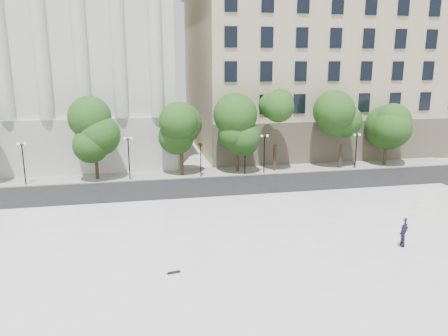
{
  "coord_description": "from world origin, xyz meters",
  "views": [
    {
      "loc": [
        -6.19,
        -21.25,
        11.67
      ],
      "look_at": [
        0.07,
        10.0,
        3.94
      ],
      "focal_mm": 35.0,
      "sensor_mm": 36.0,
      "label": 1
    }
  ],
  "objects_px": {
    "traffic_light_east": "(245,140)",
    "skateboard": "(174,272)",
    "traffic_light_west": "(201,142)",
    "person_lying": "(402,243)"
  },
  "relations": [
    {
      "from": "traffic_light_east",
      "to": "skateboard",
      "type": "bearing_deg",
      "value": -113.52
    },
    {
      "from": "person_lying",
      "to": "skateboard",
      "type": "distance_m",
      "value": 14.34
    },
    {
      "from": "traffic_light_east",
      "to": "person_lying",
      "type": "xyz_separation_m",
      "value": [
        4.92,
        -20.87,
        -3.04
      ]
    },
    {
      "from": "traffic_light_west",
      "to": "skateboard",
      "type": "relative_size",
      "value": 5.83
    },
    {
      "from": "traffic_light_east",
      "to": "skateboard",
      "type": "xyz_separation_m",
      "value": [
        -9.4,
        -21.6,
        -3.26
      ]
    },
    {
      "from": "traffic_light_east",
      "to": "skateboard",
      "type": "height_order",
      "value": "traffic_light_east"
    },
    {
      "from": "traffic_light_east",
      "to": "skateboard",
      "type": "distance_m",
      "value": 23.78
    },
    {
      "from": "skateboard",
      "to": "traffic_light_west",
      "type": "bearing_deg",
      "value": 66.84
    },
    {
      "from": "traffic_light_west",
      "to": "skateboard",
      "type": "height_order",
      "value": "traffic_light_west"
    },
    {
      "from": "traffic_light_west",
      "to": "skateboard",
      "type": "xyz_separation_m",
      "value": [
        -4.69,
        -21.6,
        -3.28
      ]
    }
  ]
}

